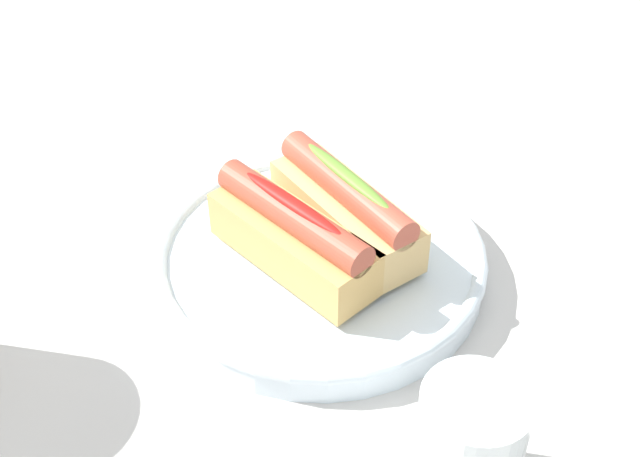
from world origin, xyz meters
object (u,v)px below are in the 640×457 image
Objects in this scene: serving_bowl at (320,260)px; hotdog_back at (293,235)px; hotdog_front at (346,207)px; water_glass at (468,450)px.

hotdog_back is at bearing 105.05° from serving_bowl.
hotdog_back is (-0.01, 0.05, 0.00)m from hotdog_front.
hotdog_back reaches higher than serving_bowl.
hotdog_front is (0.01, -0.03, 0.04)m from serving_bowl.
hotdog_front reaches higher than serving_bowl.
water_glass is at bearing -173.25° from hotdog_back.
serving_bowl is 1.75× the size of hotdog_front.
hotdog_front is at bearing -74.95° from hotdog_back.
hotdog_back is at bearing 6.75° from water_glass.
hotdog_front reaches higher than water_glass.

